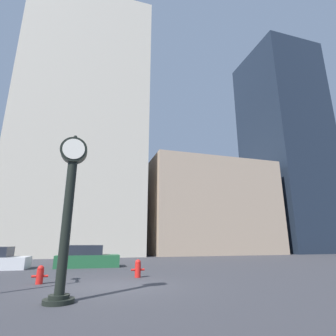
# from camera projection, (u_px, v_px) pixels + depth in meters

# --- Properties ---
(ground_plane) EXTENTS (200.00, 200.00, 0.00)m
(ground_plane) POSITION_uv_depth(u_px,v_px,m) (115.00, 286.00, 9.83)
(ground_plane) COLOR #38383D
(building_tall_tower) EXTENTS (15.51, 12.00, 33.91)m
(building_tall_tower) POSITION_uv_depth(u_px,v_px,m) (84.00, 125.00, 35.79)
(building_tall_tower) COLOR beige
(building_tall_tower) RESTS_ON ground_plane
(building_storefront_row) EXTENTS (17.27, 12.00, 12.34)m
(building_storefront_row) POSITION_uv_depth(u_px,v_px,m) (206.00, 209.00, 37.85)
(building_storefront_row) COLOR tan
(building_storefront_row) RESTS_ON ground_plane
(building_glass_modern) EXTENTS (10.49, 12.00, 35.12)m
(building_glass_modern) POSITION_uv_depth(u_px,v_px,m) (284.00, 146.00, 45.23)
(building_glass_modern) COLOR #1E2838
(building_glass_modern) RESTS_ON ground_plane
(street_clock) EXTENTS (0.84, 0.84, 4.89)m
(street_clock) POSITION_uv_depth(u_px,v_px,m) (68.00, 206.00, 7.78)
(street_clock) COLOR black
(street_clock) RESTS_ON ground_plane
(car_green) EXTENTS (4.07, 1.92, 1.39)m
(car_green) POSITION_uv_depth(u_px,v_px,m) (87.00, 258.00, 17.21)
(car_green) COLOR #236038
(car_green) RESTS_ON ground_plane
(fire_hydrant_near) EXTENTS (0.61, 0.26, 0.70)m
(fire_hydrant_near) POSITION_uv_depth(u_px,v_px,m) (40.00, 275.00, 10.38)
(fire_hydrant_near) COLOR red
(fire_hydrant_near) RESTS_ON ground_plane
(fire_hydrant_far) EXTENTS (0.63, 0.28, 0.80)m
(fire_hydrant_far) POSITION_uv_depth(u_px,v_px,m) (138.00, 268.00, 12.28)
(fire_hydrant_far) COLOR red
(fire_hydrant_far) RESTS_ON ground_plane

